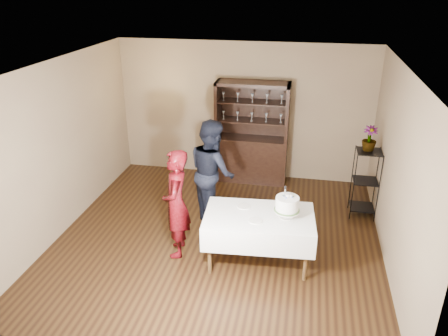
{
  "coord_description": "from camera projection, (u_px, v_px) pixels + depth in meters",
  "views": [
    {
      "loc": [
        1.23,
        -5.75,
        3.83
      ],
      "look_at": [
        0.07,
        0.1,
        1.18
      ],
      "focal_mm": 35.0,
      "sensor_mm": 36.0,
      "label": 1
    }
  ],
  "objects": [
    {
      "name": "ceiling",
      "position": [
        217.0,
        67.0,
        5.83
      ],
      "size": [
        5.0,
        5.0,
        0.0
      ],
      "primitive_type": "plane",
      "rotation": [
        3.14,
        0.0,
        0.0
      ],
      "color": "white",
      "rests_on": "back_wall"
    },
    {
      "name": "floor",
      "position": [
        218.0,
        238.0,
        6.93
      ],
      "size": [
        5.0,
        5.0,
        0.0
      ],
      "primitive_type": "plane",
      "color": "black",
      "rests_on": "ground"
    },
    {
      "name": "woman",
      "position": [
        176.0,
        204.0,
        6.25
      ],
      "size": [
        0.5,
        0.66,
        1.64
      ],
      "primitive_type": "imported",
      "rotation": [
        0.0,
        0.0,
        -1.37
      ],
      "color": "#330405",
      "rests_on": "floor"
    },
    {
      "name": "potted_plant",
      "position": [
        369.0,
        139.0,
        7.07
      ],
      "size": [
        0.24,
        0.24,
        0.41
      ],
      "primitive_type": "imported",
      "rotation": [
        0.0,
        0.0,
        -0.06
      ],
      "color": "#416731",
      "rests_on": "plant_etagere"
    },
    {
      "name": "back_wall",
      "position": [
        244.0,
        111.0,
        8.62
      ],
      "size": [
        5.0,
        0.02,
        2.7
      ],
      "primitive_type": "cube",
      "color": "#755E4B",
      "rests_on": "floor"
    },
    {
      "name": "wall_left",
      "position": [
        62.0,
        147.0,
        6.82
      ],
      "size": [
        0.02,
        5.0,
        2.7
      ],
      "primitive_type": "cube",
      "color": "#755E4B",
      "rests_on": "floor"
    },
    {
      "name": "man",
      "position": [
        212.0,
        172.0,
        7.12
      ],
      "size": [
        1.04,
        1.09,
        1.76
      ],
      "primitive_type": "imported",
      "rotation": [
        0.0,
        0.0,
        2.17
      ],
      "color": "black",
      "rests_on": "floor"
    },
    {
      "name": "china_hutch",
      "position": [
        251.0,
        149.0,
        8.64
      ],
      "size": [
        1.4,
        0.48,
        2.0
      ],
      "color": "black",
      "rests_on": "floor"
    },
    {
      "name": "plate_near",
      "position": [
        256.0,
        221.0,
        5.92
      ],
      "size": [
        0.23,
        0.23,
        0.01
      ],
      "primitive_type": "cylinder",
      "rotation": [
        0.0,
        0.0,
        0.3
      ],
      "color": "silver",
      "rests_on": "cake_table"
    },
    {
      "name": "wall_right",
      "position": [
        397.0,
        173.0,
        5.94
      ],
      "size": [
        0.02,
        5.0,
        2.7
      ],
      "primitive_type": "cube",
      "color": "#755E4B",
      "rests_on": "floor"
    },
    {
      "name": "plate_far",
      "position": [
        244.0,
        206.0,
        6.29
      ],
      "size": [
        0.19,
        0.19,
        0.01
      ],
      "primitive_type": "cylinder",
      "rotation": [
        0.0,
        0.0,
        0.01
      ],
      "color": "silver",
      "rests_on": "cake_table"
    },
    {
      "name": "cake_table",
      "position": [
        259.0,
        226.0,
        6.14
      ],
      "size": [
        1.59,
        1.05,
        0.76
      ],
      "rotation": [
        0.0,
        0.0,
        0.08
      ],
      "color": "white",
      "rests_on": "floor"
    },
    {
      "name": "cake",
      "position": [
        287.0,
        205.0,
        5.93
      ],
      "size": [
        0.41,
        0.41,
        0.49
      ],
      "rotation": [
        0.0,
        0.0,
        0.37
      ],
      "color": "silver",
      "rests_on": "cake_table"
    },
    {
      "name": "plant_etagere",
      "position": [
        365.0,
        181.0,
        7.34
      ],
      "size": [
        0.42,
        0.42,
        1.2
      ],
      "color": "black",
      "rests_on": "floor"
    }
  ]
}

